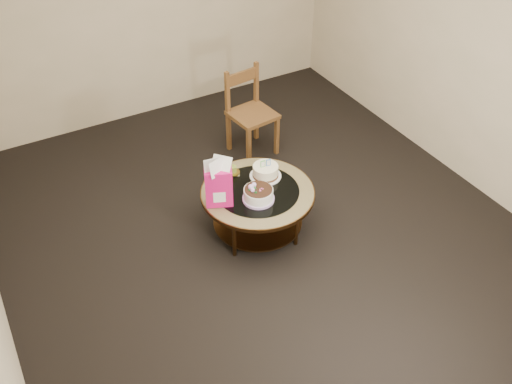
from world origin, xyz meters
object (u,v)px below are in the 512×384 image
cream_cake (265,171)px  dining_chair (250,112)px  decorated_cake (258,195)px  coffee_table (258,197)px  gift_bag (219,182)px

cream_cake → dining_chair: dining_chair is taller
decorated_cake → dining_chair: size_ratio=0.30×
coffee_table → gift_bag: bearing=178.6°
decorated_cake → gift_bag: bearing=158.4°
gift_bag → cream_cake: bearing=37.7°
cream_cake → coffee_table: bearing=-131.0°
coffee_table → gift_bag: gift_bag is taller
coffee_table → decorated_cake: decorated_cake is taller
dining_chair → decorated_cake: bearing=-123.2°
gift_bag → coffee_table: bearing=22.3°
coffee_table → dining_chair: 1.30m
decorated_cake → cream_cake: size_ratio=0.97×
coffee_table → dining_chair: size_ratio=1.08×
coffee_table → gift_bag: size_ratio=2.22×
coffee_table → gift_bag: (-0.37, 0.01, 0.31)m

